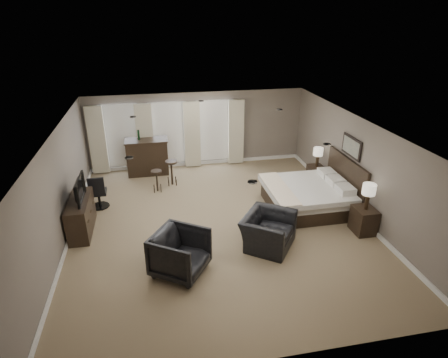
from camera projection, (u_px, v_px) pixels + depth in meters
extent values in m
cube|color=#806D51|center=(219.00, 224.00, 9.80)|extent=(7.60, 8.60, 0.04)
cube|color=silver|center=(219.00, 128.00, 8.72)|extent=(7.60, 8.60, 0.04)
cube|color=#6E655B|center=(197.00, 130.00, 13.06)|extent=(7.50, 0.04, 2.60)
cube|color=#6E655B|center=(272.00, 297.00, 5.46)|extent=(7.50, 0.04, 2.60)
cube|color=#6E655B|center=(59.00, 192.00, 8.60)|extent=(0.04, 8.50, 2.60)
cube|color=#6E655B|center=(358.00, 168.00, 9.92)|extent=(0.04, 8.50, 2.60)
cube|color=silver|center=(121.00, 136.00, 12.57)|extent=(1.15, 0.04, 2.05)
cube|color=silver|center=(169.00, 133.00, 12.85)|extent=(1.15, 0.04, 2.05)
cube|color=silver|center=(214.00, 131.00, 13.13)|extent=(1.15, 0.04, 2.05)
cube|color=beige|center=(97.00, 140.00, 12.36)|extent=(0.55, 0.12, 2.30)
cube|color=beige|center=(145.00, 138.00, 12.63)|extent=(0.55, 0.12, 2.30)
cube|color=beige|center=(192.00, 135.00, 12.91)|extent=(0.55, 0.12, 2.30)
cube|color=beige|center=(236.00, 132.00, 13.18)|extent=(0.55, 0.12, 2.30)
cube|color=silver|center=(309.00, 185.00, 10.31)|extent=(2.22, 2.12, 1.41)
cube|color=black|center=(364.00, 220.00, 9.33)|extent=(0.49, 0.60, 0.66)
cube|color=black|center=(316.00, 175.00, 11.93)|extent=(0.45, 0.55, 0.61)
cube|color=beige|center=(368.00, 197.00, 9.06)|extent=(0.32, 0.32, 0.67)
cube|color=beige|center=(318.00, 157.00, 11.68)|extent=(0.30, 0.30, 0.62)
cube|color=slate|center=(351.00, 147.00, 10.08)|extent=(0.04, 0.96, 0.56)
cube|color=black|center=(81.00, 216.00, 9.32)|extent=(0.49, 1.51, 0.88)
imported|color=black|center=(78.00, 198.00, 9.11)|extent=(0.58, 1.01, 0.13)
imported|color=black|center=(268.00, 226.00, 8.71)|extent=(1.36, 1.45, 1.07)
imported|color=black|center=(180.00, 251.00, 7.79)|extent=(1.37, 1.39, 1.05)
cube|color=black|center=(147.00, 156.00, 12.60)|extent=(1.40, 0.73, 1.22)
cube|color=black|center=(157.00, 181.00, 11.43)|extent=(0.40, 0.40, 0.69)
cube|color=black|center=(172.00, 173.00, 11.86)|extent=(0.44, 0.44, 0.81)
cube|color=black|center=(98.00, 191.00, 10.44)|extent=(0.52, 0.52, 0.99)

